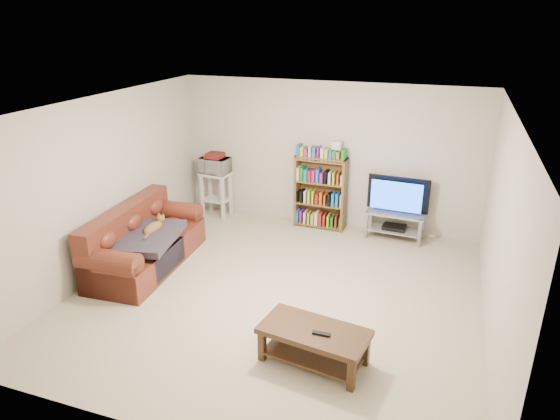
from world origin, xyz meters
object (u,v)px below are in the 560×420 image
at_px(coffee_table, 314,339).
at_px(tv_stand, 395,221).
at_px(sofa, 142,245).
at_px(bookshelf, 320,191).

relative_size(coffee_table, tv_stand, 1.26).
relative_size(sofa, tv_stand, 2.25).
height_order(coffee_table, tv_stand, tv_stand).
bearing_deg(sofa, tv_stand, 29.54).
relative_size(tv_stand, bookshelf, 0.75).
bearing_deg(bookshelf, tv_stand, -1.07).
bearing_deg(bookshelf, coffee_table, -74.28).
height_order(sofa, coffee_table, sofa).
bearing_deg(tv_stand, bookshelf, -179.01).
xyz_separation_m(coffee_table, tv_stand, (0.39, 3.40, 0.03)).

